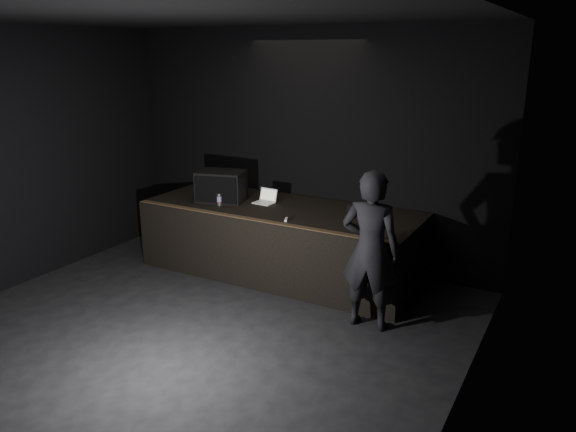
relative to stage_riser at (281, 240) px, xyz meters
The scene contains 11 objects.
ground 2.78m from the stage_riser, 90.00° to the right, with size 7.00×7.00×0.00m, color black.
room_walls 3.13m from the stage_riser, 90.00° to the right, with size 6.10×7.10×3.52m.
stage_riser is the anchor object (origin of this frame).
riser_lip 0.87m from the stage_riser, 90.00° to the right, with size 3.92×0.10×0.01m, color brown.
stage_monitor 1.20m from the stage_riser, behind, with size 0.78×0.65×0.45m.
cable 1.57m from the stage_riser, 165.82° to the left, with size 0.02×0.02×1.00m, color black.
laptop 0.64m from the stage_riser, 161.57° to the left, with size 0.31×0.28×0.20m.
beer_can 1.07m from the stage_riser, 157.29° to the right, with size 0.07×0.07×0.18m.
plastic_cup 1.12m from the stage_riser, 17.18° to the left, with size 0.07×0.07×0.09m, color white.
wii_remote 0.84m from the stage_riser, 54.36° to the right, with size 0.03×0.14×0.03m, color white.
person 2.02m from the stage_riser, 28.83° to the right, with size 0.69×0.45×1.90m, color black.
Camera 1 is at (3.83, -3.99, 3.17)m, focal length 35.00 mm.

